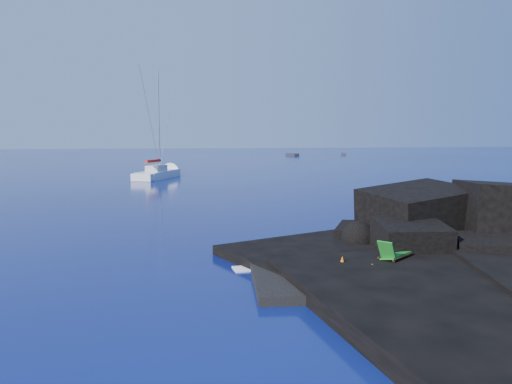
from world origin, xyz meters
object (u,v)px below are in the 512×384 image
(distant_boat_a, at_px, (292,156))
(marker_cone, at_px, (342,262))
(sailboat, at_px, (158,178))
(deck_chair, at_px, (396,250))
(distant_boat_b, at_px, (344,155))
(sunbather, at_px, (361,267))

(distant_boat_a, bearing_deg, marker_cone, -120.50)
(sailboat, xyz_separation_m, deck_chair, (10.49, -48.80, 0.98))
(sailboat, bearing_deg, deck_chair, -55.09)
(sailboat, xyz_separation_m, marker_cone, (8.09, -49.00, 0.61))
(deck_chair, height_order, distant_boat_b, deck_chair)
(sailboat, height_order, deck_chair, sailboat)
(sailboat, distance_m, deck_chair, 49.93)
(deck_chair, xyz_separation_m, marker_cone, (-2.41, -0.19, -0.37))
(sunbather, relative_size, marker_cone, 3.45)
(sunbather, distance_m, distant_boat_b, 128.14)
(distant_boat_b, bearing_deg, distant_boat_a, -151.94)
(sunbather, height_order, distant_boat_b, sunbather)
(sailboat, bearing_deg, marker_cone, -57.85)
(sailboat, height_order, marker_cone, sailboat)
(sailboat, relative_size, distant_boat_a, 2.93)
(marker_cone, height_order, distant_boat_b, marker_cone)
(sailboat, height_order, sunbather, sailboat)
(sailboat, height_order, distant_boat_b, sailboat)
(deck_chair, bearing_deg, distant_boat_b, 33.09)
(distant_boat_a, xyz_separation_m, distant_boat_b, (16.25, 3.30, 0.00))
(sunbather, relative_size, distant_boat_a, 0.37)
(distant_boat_a, bearing_deg, sailboat, -135.00)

